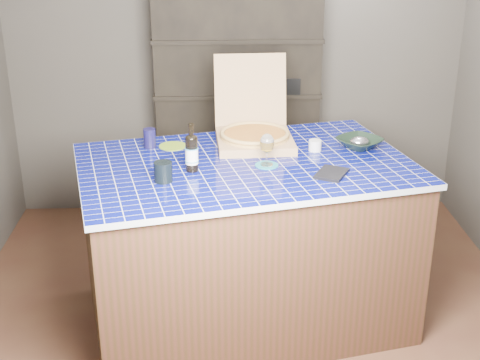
{
  "coord_description": "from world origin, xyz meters",
  "views": [
    {
      "loc": [
        -0.18,
        -3.36,
        2.34
      ],
      "look_at": [
        -0.04,
        0.0,
        0.95
      ],
      "focal_mm": 50.0,
      "sensor_mm": 36.0,
      "label": 1
    }
  ],
  "objects_px": {
    "kitchen_island": "(245,242)",
    "mead_bottle": "(192,152)",
    "wine_glass": "(267,144)",
    "bowl": "(359,143)",
    "dvd_case": "(332,173)",
    "pizza_box": "(254,132)"
  },
  "relations": [
    {
      "from": "kitchen_island",
      "to": "mead_bottle",
      "type": "bearing_deg",
      "value": -171.97
    },
    {
      "from": "wine_glass",
      "to": "bowl",
      "type": "xyz_separation_m",
      "value": [
        0.57,
        0.27,
        -0.1
      ]
    },
    {
      "from": "bowl",
      "to": "mead_bottle",
      "type": "bearing_deg",
      "value": -161.37
    },
    {
      "from": "kitchen_island",
      "to": "bowl",
      "type": "relative_size",
      "value": 8.23
    },
    {
      "from": "kitchen_island",
      "to": "wine_glass",
      "type": "xyz_separation_m",
      "value": [
        0.11,
        -0.06,
        0.63
      ]
    },
    {
      "from": "kitchen_island",
      "to": "dvd_case",
      "type": "height_order",
      "value": "dvd_case"
    },
    {
      "from": "pizza_box",
      "to": "wine_glass",
      "type": "xyz_separation_m",
      "value": [
        0.05,
        -0.38,
        0.06
      ]
    },
    {
      "from": "pizza_box",
      "to": "mead_bottle",
      "type": "height_order",
      "value": "pizza_box"
    },
    {
      "from": "pizza_box",
      "to": "wine_glass",
      "type": "height_order",
      "value": "pizza_box"
    },
    {
      "from": "kitchen_island",
      "to": "mead_bottle",
      "type": "distance_m",
      "value": 0.68
    },
    {
      "from": "kitchen_island",
      "to": "dvd_case",
      "type": "distance_m",
      "value": 0.71
    },
    {
      "from": "kitchen_island",
      "to": "mead_bottle",
      "type": "relative_size",
      "value": 7.64
    },
    {
      "from": "pizza_box",
      "to": "bowl",
      "type": "distance_m",
      "value": 0.63
    },
    {
      "from": "dvd_case",
      "to": "wine_glass",
      "type": "bearing_deg",
      "value": -176.46
    },
    {
      "from": "kitchen_island",
      "to": "dvd_case",
      "type": "bearing_deg",
      "value": -37.58
    },
    {
      "from": "kitchen_island",
      "to": "mead_bottle",
      "type": "height_order",
      "value": "mead_bottle"
    },
    {
      "from": "bowl",
      "to": "dvd_case",
      "type": "bearing_deg",
      "value": -119.23
    },
    {
      "from": "mead_bottle",
      "to": "dvd_case",
      "type": "bearing_deg",
      "value": -6.98
    },
    {
      "from": "kitchen_island",
      "to": "pizza_box",
      "type": "xyz_separation_m",
      "value": [
        0.07,
        0.32,
        0.57
      ]
    },
    {
      "from": "kitchen_island",
      "to": "wine_glass",
      "type": "distance_m",
      "value": 0.64
    },
    {
      "from": "bowl",
      "to": "pizza_box",
      "type": "bearing_deg",
      "value": 170.33
    },
    {
      "from": "kitchen_island",
      "to": "bowl",
      "type": "xyz_separation_m",
      "value": [
        0.68,
        0.22,
        0.53
      ]
    }
  ]
}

